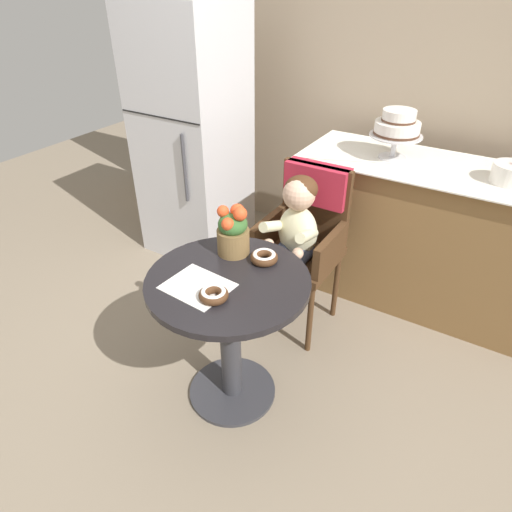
% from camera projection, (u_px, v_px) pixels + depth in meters
% --- Properties ---
extents(ground_plane, '(8.00, 8.00, 0.00)m').
position_uv_depth(ground_plane, '(233.00, 391.00, 2.32)').
color(ground_plane, gray).
extents(back_wall, '(4.80, 0.10, 2.70)m').
position_uv_depth(back_wall, '(387.00, 57.00, 2.91)').
color(back_wall, tan).
rests_on(back_wall, ground).
extents(cafe_table, '(0.72, 0.72, 0.72)m').
position_uv_depth(cafe_table, '(229.00, 316.00, 2.05)').
color(cafe_table, black).
rests_on(cafe_table, ground).
extents(wicker_chair, '(0.42, 0.45, 0.95)m').
position_uv_depth(wicker_chair, '(307.00, 223.00, 2.51)').
color(wicker_chair, '#472D19').
rests_on(wicker_chair, ground).
extents(seated_child, '(0.27, 0.32, 0.73)m').
position_uv_depth(seated_child, '(295.00, 229.00, 2.37)').
color(seated_child, beige).
rests_on(seated_child, ground).
extents(paper_napkin, '(0.28, 0.24, 0.00)m').
position_uv_depth(paper_napkin, '(198.00, 286.00, 1.88)').
color(paper_napkin, white).
rests_on(paper_napkin, cafe_table).
extents(donut_front, '(0.12, 0.12, 0.04)m').
position_uv_depth(donut_front, '(214.00, 294.00, 1.80)').
color(donut_front, '#4C2D19').
rests_on(donut_front, cafe_table).
extents(donut_mid, '(0.13, 0.13, 0.04)m').
position_uv_depth(donut_mid, '(264.00, 257.00, 2.03)').
color(donut_mid, '#4C2D19').
rests_on(donut_mid, cafe_table).
extents(flower_vase, '(0.15, 0.15, 0.25)m').
position_uv_depth(flower_vase, '(233.00, 231.00, 2.05)').
color(flower_vase, brown).
rests_on(flower_vase, cafe_table).
extents(display_counter, '(1.56, 0.62, 0.90)m').
position_uv_depth(display_counter, '(423.00, 235.00, 2.76)').
color(display_counter, olive).
rests_on(display_counter, ground).
extents(tiered_cake_stand, '(0.30, 0.30, 0.28)m').
position_uv_depth(tiered_cake_stand, '(397.00, 127.00, 2.54)').
color(tiered_cake_stand, silver).
rests_on(tiered_cake_stand, display_counter).
extents(round_layer_cake, '(0.20, 0.20, 0.12)m').
position_uv_depth(round_layer_cake, '(512.00, 174.00, 2.31)').
color(round_layer_cake, white).
rests_on(round_layer_cake, display_counter).
extents(refrigerator, '(0.64, 0.63, 1.70)m').
position_uv_depth(refrigerator, '(193.00, 137.00, 3.11)').
color(refrigerator, silver).
rests_on(refrigerator, ground).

